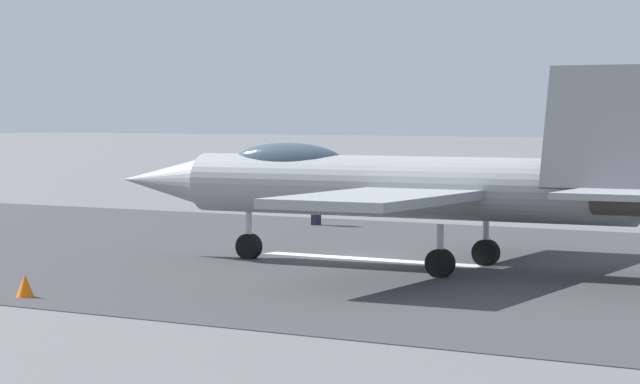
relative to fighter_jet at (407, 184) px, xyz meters
name	(u,v)px	position (x,y,z in m)	size (l,w,h in m)	color
ground_plane	(366,260)	(2.17, -1.44, -2.34)	(400.00, 400.00, 0.00)	slate
runway_strip	(366,259)	(2.15, -1.44, -2.33)	(240.00, 26.00, 0.02)	#3C3C3F
fighter_jet	(407,184)	(0.00, 0.00, 0.00)	(17.75, 13.93, 5.53)	#999D9F
crew_person	(316,203)	(10.22, -11.34, -1.49)	(0.45, 0.63, 1.70)	#1E2338
marker_cone_mid	(25,286)	(4.51, 10.25, -2.06)	(0.44, 0.44, 0.55)	orange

